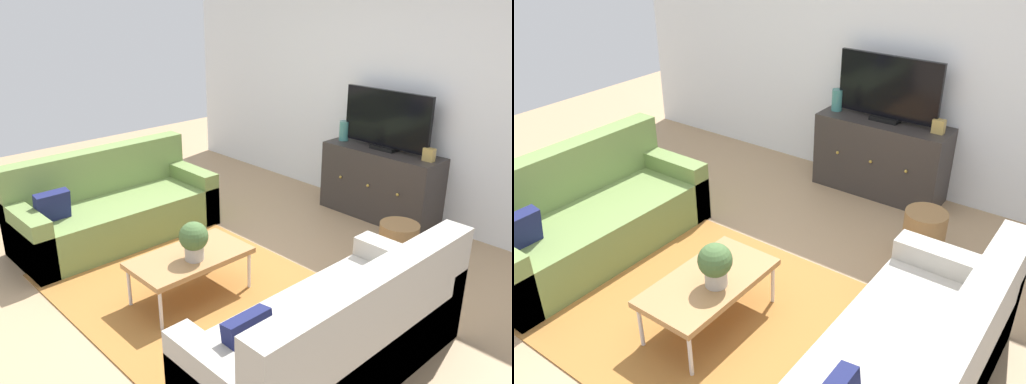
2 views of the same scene
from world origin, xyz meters
TOP-DOWN VIEW (x-y plane):
  - ground_plane at (0.00, 0.00)m, footprint 10.00×10.00m
  - wall_back at (0.00, 2.55)m, footprint 6.40×0.12m
  - area_rug at (0.00, -0.15)m, footprint 2.50×1.90m
  - couch_left_side at (-1.44, -0.10)m, footprint 0.84×1.94m
  - couch_right_side at (1.44, -0.10)m, footprint 0.84×1.94m
  - coffee_table at (0.03, -0.22)m, footprint 0.52×0.95m
  - potted_plant at (0.11, -0.23)m, footprint 0.23×0.23m
  - tv_console at (0.10, 2.27)m, footprint 1.29×0.47m
  - flat_screen_tv at (0.10, 2.29)m, footprint 1.01×0.16m
  - glass_vase at (-0.43, 2.27)m, footprint 0.11×0.11m
  - mantel_clock at (0.63, 2.27)m, footprint 0.11×0.07m
  - wicker_basket at (0.93, 1.36)m, footprint 0.34×0.34m

SIDE VIEW (x-z plane):
  - ground_plane at x=0.00m, z-range 0.00..0.00m
  - area_rug at x=0.00m, z-range 0.00..0.01m
  - wicker_basket at x=0.93m, z-range 0.00..0.46m
  - couch_left_side at x=-1.44m, z-range -0.15..0.71m
  - couch_right_side at x=1.44m, z-range -0.15..0.71m
  - coffee_table at x=0.03m, z-range 0.16..0.54m
  - tv_console at x=0.10m, z-range 0.00..0.76m
  - potted_plant at x=0.11m, z-range 0.40..0.71m
  - mantel_clock at x=0.63m, z-range 0.76..0.89m
  - glass_vase at x=-0.43m, z-range 0.76..0.98m
  - flat_screen_tv at x=0.10m, z-range 0.76..1.39m
  - wall_back at x=0.00m, z-range 0.00..2.70m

